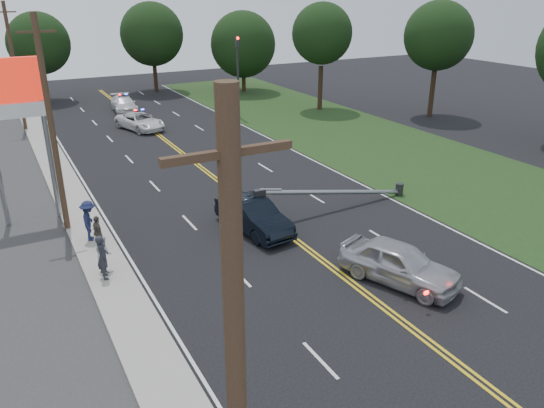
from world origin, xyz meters
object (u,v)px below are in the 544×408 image
crashed_sedan (254,216)px  emergency_a (140,121)px  emergency_b (124,104)px  bystander_c (89,221)px  utility_pole_mid (52,127)px  bystander_b (104,253)px  waiting_sedan (399,263)px  utility_pole_far (15,67)px  pylon_sign (13,102)px  bystander_a (103,257)px  traffic_signal (238,70)px  fallen_streetlight (343,192)px  bystander_d (98,232)px

crashed_sedan → emergency_a: size_ratio=0.98×
emergency_b → bystander_c: (-8.12, -27.10, 0.35)m
utility_pole_mid → bystander_b: bearing=-81.8°
waiting_sedan → emergency_b: waiting_sedan is taller
emergency_b → bystander_c: bystander_c is taller
utility_pole_far → waiting_sedan: size_ratio=2.05×
bystander_c → pylon_sign: bearing=41.3°
emergency_a → waiting_sedan: bearing=-102.4°
emergency_b → bystander_a: 32.04m
emergency_a → traffic_signal: bearing=-16.0°
pylon_sign → utility_pole_far: (1.30, 20.00, -0.91)m
bystander_b → bystander_c: bystander_c is taller
emergency_a → bystander_b: bystander_b is taller
emergency_b → bystander_b: 31.38m
fallen_streetlight → waiting_sedan: bearing=-108.7°
emergency_b → bystander_b: bystander_b is taller
utility_pole_far → bystander_c: size_ratio=5.25×
bystander_a → bystander_b: 0.68m
emergency_a → bystander_b: (-7.70, -22.90, 0.21)m
pylon_sign → bystander_d: 7.45m
bystander_d → bystander_a: bearing=162.8°
utility_pole_far → bystander_b: utility_pole_far is taller
traffic_signal → bystander_a: bearing=-125.5°
emergency_a → crashed_sedan: bearing=-108.5°
crashed_sedan → emergency_a: (0.50, 22.15, -0.11)m
utility_pole_mid → utility_pole_far: 22.00m
waiting_sedan → bystander_d: waiting_sedan is taller
utility_pole_mid → waiting_sedan: bearing=-46.3°
pylon_sign → utility_pole_mid: 2.55m
crashed_sedan → bystander_d: size_ratio=3.11×
waiting_sedan → emergency_a: (-2.45, 29.17, -0.15)m
utility_pole_mid → bystander_d: size_ratio=6.50×
traffic_signal → utility_pole_mid: size_ratio=0.70×
bystander_c → bystander_d: (0.16, -1.04, -0.18)m
utility_pole_far → waiting_sedan: 35.36m
waiting_sedan → utility_pole_far: bearing=86.7°
traffic_signal → emergency_a: size_ratio=1.45×
pylon_sign → emergency_a: size_ratio=1.64×
waiting_sedan → bystander_a: bystander_a is taller
bystander_b → bystander_d: size_ratio=1.00×
bystander_b → bystander_c: 3.21m
utility_pole_mid → bystander_d: 5.21m
pylon_sign → fallen_streetlight: pylon_sign is taller
traffic_signal → bystander_d: traffic_signal is taller
traffic_signal → crashed_sedan: bearing=-113.2°
fallen_streetlight → emergency_b: size_ratio=1.89×
bystander_a → crashed_sedan: bearing=-78.2°
crashed_sedan → bystander_a: 7.49m
waiting_sedan → bystander_b: bearing=126.9°
traffic_signal → bystander_a: size_ratio=3.77×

